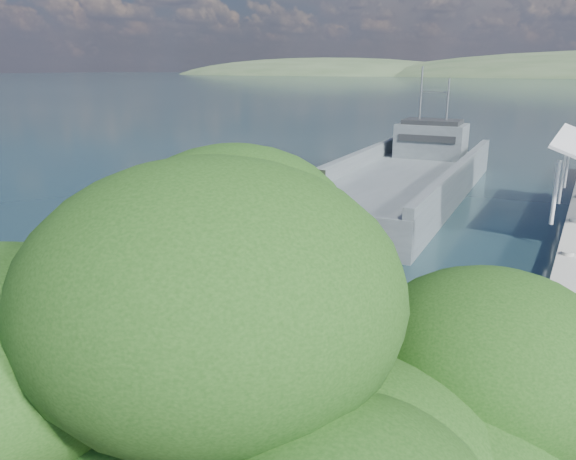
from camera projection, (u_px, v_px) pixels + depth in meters
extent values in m
plane|color=#18333A|center=(199.00, 317.00, 20.38)|extent=(1400.00, 1400.00, 0.00)
cube|color=gray|center=(181.00, 321.00, 19.47)|extent=(10.00, 18.00, 0.50)
cube|color=#515B5F|center=(401.00, 191.00, 38.97)|extent=(9.49, 27.48, 2.26)
cube|color=#515B5F|center=(350.00, 164.00, 40.08)|extent=(1.91, 27.10, 1.17)
cube|color=#515B5F|center=(459.00, 172.00, 36.92)|extent=(1.91, 27.10, 1.17)
cube|color=#515B5F|center=(329.00, 235.00, 27.19)|extent=(8.14, 0.77, 2.35)
cube|color=#515B5F|center=(431.00, 141.00, 46.09)|extent=(5.60, 3.88, 2.71)
cube|color=#26282A|center=(432.00, 122.00, 45.66)|extent=(4.66, 3.12, 0.36)
cylinder|color=gray|center=(421.00, 95.00, 45.52)|extent=(0.14, 0.14, 4.52)
cylinder|color=gray|center=(448.00, 102.00, 44.75)|extent=(0.14, 0.14, 3.61)
cylinder|color=black|center=(158.00, 290.00, 19.66)|extent=(0.66, 1.47, 1.42)
cylinder|color=black|center=(210.00, 307.00, 18.26)|extent=(0.66, 1.47, 1.42)
cylinder|color=black|center=(228.00, 261.00, 22.57)|extent=(0.66, 1.47, 1.42)
cylinder|color=black|center=(278.00, 274.00, 21.17)|extent=(0.66, 1.47, 1.42)
cylinder|color=black|center=(262.00, 247.00, 24.29)|extent=(0.66, 1.47, 1.42)
cylinder|color=black|center=(310.00, 259.00, 22.89)|extent=(0.66, 1.47, 1.42)
cube|color=black|center=(241.00, 268.00, 21.31)|extent=(3.38, 8.56, 0.27)
cube|color=black|center=(183.00, 261.00, 18.68)|extent=(2.98, 2.50, 2.19)
cube|color=black|center=(154.00, 288.00, 17.80)|extent=(2.62, 1.28, 1.10)
cube|color=black|center=(266.00, 248.00, 22.40)|extent=(3.32, 5.33, 0.38)
cube|color=black|center=(269.00, 209.00, 22.13)|extent=(3.11, 4.45, 2.74)
cube|color=#26282A|center=(142.00, 313.00, 17.56)|extent=(2.75, 0.60, 0.33)
imported|color=black|center=(92.00, 271.00, 20.85)|extent=(0.69, 0.46, 1.89)
ellipsoid|color=#193E11|center=(282.00, 356.00, 5.76)|extent=(5.88, 5.46, 2.52)
ellipsoid|color=#193E11|center=(194.00, 232.00, 10.06)|extent=(2.94, 2.94, 1.68)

